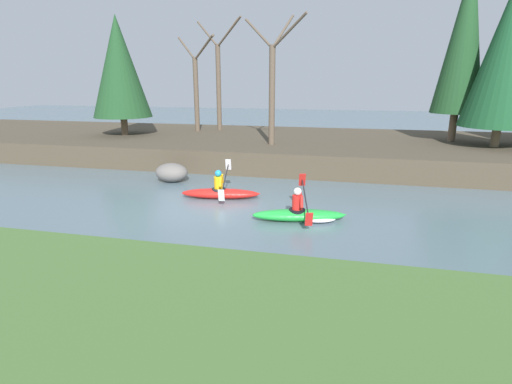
{
  "coord_description": "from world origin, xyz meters",
  "views": [
    {
      "loc": [
        4.16,
        -11.58,
        3.99
      ],
      "look_at": [
        1.43,
        0.28,
        0.55
      ],
      "focal_mm": 28.0,
      "sensor_mm": 36.0,
      "label": 1
    }
  ],
  "objects": [
    {
      "name": "ground_plane",
      "position": [
        0.0,
        0.0,
        0.0
      ],
      "size": [
        90.0,
        90.0,
        0.0
      ],
      "primitive_type": "plane",
      "color": "slate"
    },
    {
      "name": "conifer_tree_left",
      "position": [
        9.2,
        9.99,
        5.94
      ],
      "size": [
        2.34,
        2.34,
        8.48
      ],
      "color": "brown",
      "rests_on": "riverbank_far"
    },
    {
      "name": "conifer_tree_mid_left",
      "position": [
        10.71,
        8.5,
        5.22
      ],
      "size": [
        3.38,
        3.38,
        7.49
      ],
      "color": "#7A664C",
      "rests_on": "riverbank_far"
    },
    {
      "name": "bare_tree_upstream",
      "position": [
        -4.57,
        10.98,
        3.65
      ],
      "size": [
        3.1,
        3.06,
        5.58
      ],
      "color": "brown",
      "rests_on": "riverbank_far"
    },
    {
      "name": "kayaker_lead",
      "position": [
        3.01,
        -0.53,
        0.2
      ],
      "size": [
        2.79,
        2.05,
        1.2
      ],
      "rotation": [
        0.0,
        0.0,
        0.22
      ],
      "color": "green",
      "rests_on": "ground"
    },
    {
      "name": "conifer_tree_far_left",
      "position": [
        -7.91,
        8.42,
        4.63
      ],
      "size": [
        3.11,
        3.11,
        6.24
      ],
      "color": "brown",
      "rests_on": "riverbank_far"
    },
    {
      "name": "kayaker_middle",
      "position": [
        -0.02,
        1.13,
        0.22
      ],
      "size": [
        2.79,
        2.06,
        1.2
      ],
      "rotation": [
        0.0,
        0.0,
        0.17
      ],
      "color": "red",
      "rests_on": "ground"
    },
    {
      "name": "bare_tree_mid_downstream",
      "position": [
        0.67,
        7.01,
        3.82
      ],
      "size": [
        3.28,
        3.24,
        5.92
      ],
      "color": "brown",
      "rests_on": "riverbank_far"
    },
    {
      "name": "riverbank_far",
      "position": [
        0.0,
        9.41,
        0.51
      ],
      "size": [
        44.0,
        9.98,
        1.02
      ],
      "color": "#4C4233",
      "rests_on": "ground"
    },
    {
      "name": "riverbank_near",
      "position": [
        0.0,
        -7.35,
        0.38
      ],
      "size": [
        44.0,
        5.51,
        0.76
      ],
      "color": "#476B33",
      "rests_on": "ground"
    },
    {
      "name": "bare_tree_mid_upstream",
      "position": [
        -3.47,
        11.83,
        4.13
      ],
      "size": [
        3.63,
        3.58,
        6.59
      ],
      "color": "brown",
      "rests_on": "riverbank_far"
    },
    {
      "name": "boulder_midstream",
      "position": [
        -2.68,
        2.95,
        0.38
      ],
      "size": [
        1.33,
        1.04,
        0.75
      ],
      "color": "slate",
      "rests_on": "ground"
    }
  ]
}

